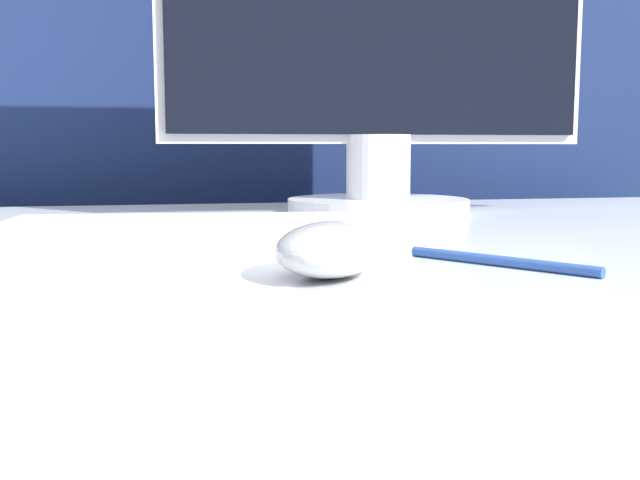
# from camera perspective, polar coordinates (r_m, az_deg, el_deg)

# --- Properties ---
(partition_panel) EXTENTS (5.00, 0.03, 1.27)m
(partition_panel) POSITION_cam_1_polar(r_m,az_deg,el_deg) (1.33, -6.09, -2.63)
(partition_panel) COLOR navy
(partition_panel) RESTS_ON ground_plane
(computer_mouse_near) EXTENTS (0.11, 0.13, 0.04)m
(computer_mouse_near) POSITION_cam_1_polar(r_m,az_deg,el_deg) (0.51, 0.80, -0.67)
(computer_mouse_near) COLOR silver
(computer_mouse_near) RESTS_ON desk
(keyboard) EXTENTS (0.39, 0.15, 0.02)m
(keyboard) POSITION_cam_1_polar(r_m,az_deg,el_deg) (0.68, -8.31, 0.64)
(keyboard) COLOR silver
(keyboard) RESTS_ON desk
(monitor) EXTENTS (0.57, 0.24, 0.49)m
(monitor) POSITION_cam_1_polar(r_m,az_deg,el_deg) (1.01, 4.54, 16.00)
(monitor) COLOR white
(monitor) RESTS_ON desk
(pen) EXTENTS (0.10, 0.13, 0.01)m
(pen) POSITION_cam_1_polar(r_m,az_deg,el_deg) (0.57, 13.55, -1.57)
(pen) COLOR #284C9E
(pen) RESTS_ON desk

